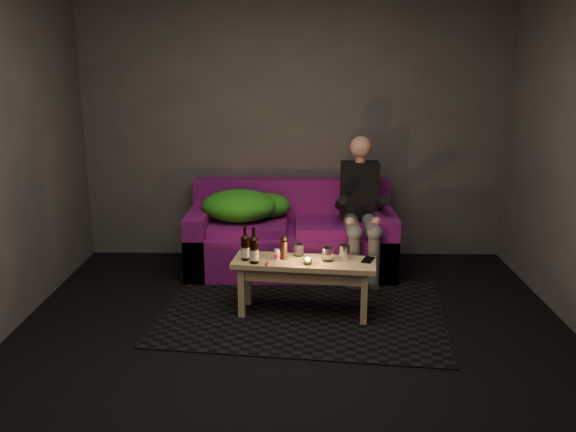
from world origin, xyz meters
The scene contains 17 objects.
floor centered at (0.00, 0.00, 0.00)m, with size 4.50×4.50×0.00m, color black.
room centered at (0.00, 0.47, 1.64)m, with size 4.50×4.50×4.50m.
rug centered at (0.08, 0.82, 0.00)m, with size 2.11×1.54×0.01m, color black.
sofa centered at (-0.02, 1.81, 0.29)m, with size 1.83×0.82×0.79m.
green_blanket centered at (-0.45, 1.81, 0.59)m, with size 0.81×0.55×0.27m.
person centered at (0.58, 1.67, 0.63)m, with size 0.33×0.76×1.22m.
coffee_table centered at (0.08, 0.77, 0.36)m, with size 1.09×0.46×0.43m.
beer_bottle_a centered at (-0.36, 0.78, 0.53)m, with size 0.07×0.07×0.26m.
beer_bottle_b centered at (-0.29, 0.71, 0.53)m, with size 0.07×0.07×0.27m.
salt_shaker centered at (-0.12, 0.79, 0.47)m, with size 0.04×0.04×0.08m, color silver.
pepper_mill centered at (-0.07, 0.81, 0.50)m, with size 0.05×0.05×0.14m, color black.
tumbler_back centered at (0.04, 0.88, 0.48)m, with size 0.08×0.08×0.09m, color white.
tealight centered at (0.10, 0.70, 0.46)m, with size 0.06×0.06×0.05m.
tumbler_front centered at (0.25, 0.76, 0.48)m, with size 0.08×0.08×0.10m, color white.
steel_cup centered at (0.38, 0.82, 0.49)m, with size 0.08×0.08×0.11m, color silver.
smartphone centered at (0.55, 0.78, 0.44)m, with size 0.07×0.15×0.01m, color black.
red_lighter centered at (-0.19, 0.68, 0.44)m, with size 0.02×0.07×0.01m, color red.
Camera 1 is at (0.02, -3.51, 1.90)m, focal length 38.00 mm.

